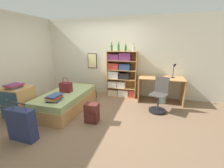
# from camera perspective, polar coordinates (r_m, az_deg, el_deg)

# --- Properties ---
(ground_plane) EXTENTS (14.00, 14.00, 0.00)m
(ground_plane) POSITION_cam_1_polar(r_m,az_deg,el_deg) (4.15, -8.34, -10.16)
(ground_plane) COLOR #84664C
(wall_back) EXTENTS (10.00, 0.09, 2.60)m
(wall_back) POSITION_cam_1_polar(r_m,az_deg,el_deg) (5.29, -1.63, 10.24)
(wall_back) COLOR beige
(wall_back) RESTS_ON ground_plane
(wall_left) EXTENTS (0.06, 10.00, 2.60)m
(wall_left) POSITION_cam_1_polar(r_m,az_deg,el_deg) (5.14, -32.75, 7.66)
(wall_left) COLOR beige
(wall_left) RESTS_ON ground_plane
(bed) EXTENTS (0.98, 1.96, 0.48)m
(bed) POSITION_cam_1_polar(r_m,az_deg,el_deg) (4.38, -16.67, -5.88)
(bed) COLOR tan
(bed) RESTS_ON ground_plane
(handbag) EXTENTS (0.30, 0.19, 0.41)m
(handbag) POSITION_cam_1_polar(r_m,az_deg,el_deg) (4.27, -17.13, -1.12)
(handbag) COLOR maroon
(handbag) RESTS_ON bed
(book_stack_on_bed) EXTENTS (0.34, 0.39, 0.13)m
(book_stack_on_bed) POSITION_cam_1_polar(r_m,az_deg,el_deg) (3.76, -21.06, -4.93)
(book_stack_on_bed) COLOR #232328
(book_stack_on_bed) RESTS_ON bed
(suitcase) EXTENTS (0.54, 0.22, 0.75)m
(suitcase) POSITION_cam_1_polar(r_m,az_deg,el_deg) (3.34, -31.09, -13.09)
(suitcase) COLOR navy
(suitcase) RESTS_ON ground_plane
(dresser) EXTENTS (0.58, 0.57, 0.76)m
(dresser) POSITION_cam_1_polar(r_m,az_deg,el_deg) (4.31, -31.95, -5.99)
(dresser) COLOR tan
(dresser) RESTS_ON ground_plane
(magazine_pile_on_dresser) EXTENTS (0.31, 0.38, 0.09)m
(magazine_pile_on_dresser) POSITION_cam_1_polar(r_m,az_deg,el_deg) (4.18, -33.24, -0.64)
(magazine_pile_on_dresser) COLOR #334C84
(magazine_pile_on_dresser) RESTS_ON dresser
(bookcase) EXTENTS (0.97, 0.35, 1.52)m
(bookcase) POSITION_cam_1_polar(r_m,az_deg,el_deg) (5.02, 3.12, 3.32)
(bookcase) COLOR tan
(bookcase) RESTS_ON ground_plane
(bottle_green) EXTENTS (0.07, 0.07, 0.26)m
(bottle_green) POSITION_cam_1_polar(r_m,az_deg,el_deg) (4.96, -0.12, 13.66)
(bottle_green) COLOR #1E6B2D
(bottle_green) RESTS_ON bookcase
(bottle_brown) EXTENTS (0.07, 0.07, 0.29)m
(bottle_brown) POSITION_cam_1_polar(r_m,az_deg,el_deg) (4.90, 2.52, 13.72)
(bottle_brown) COLOR #1E6B2D
(bottle_brown) RESTS_ON bookcase
(bottle_clear) EXTENTS (0.07, 0.07, 0.23)m
(bottle_clear) POSITION_cam_1_polar(r_m,az_deg,el_deg) (4.92, 5.22, 13.42)
(bottle_clear) COLOR #1E6B2D
(bottle_clear) RESTS_ON bookcase
(bottle_blue) EXTENTS (0.08, 0.08, 0.23)m
(bottle_blue) POSITION_cam_1_polar(r_m,az_deg,el_deg) (4.88, 8.21, 13.32)
(bottle_blue) COLOR #B7BCC1
(bottle_blue) RESTS_ON bookcase
(desk) EXTENTS (1.31, 0.68, 0.78)m
(desk) POSITION_cam_1_polar(r_m,az_deg,el_deg) (4.80, 18.07, -0.25)
(desk) COLOR tan
(desk) RESTS_ON ground_plane
(desk_lamp) EXTENTS (0.16, 0.11, 0.46)m
(desk_lamp) POSITION_cam_1_polar(r_m,az_deg,el_deg) (4.78, 22.75, 5.87)
(desk_lamp) COLOR black
(desk_lamp) RESTS_ON desk
(desk_chair) EXTENTS (0.52, 0.52, 0.92)m
(desk_chair) POSITION_cam_1_polar(r_m,az_deg,el_deg) (4.17, 17.34, -5.97)
(desk_chair) COLOR black
(desk_chair) RESTS_ON ground_plane
(backpack) EXTENTS (0.31, 0.25, 0.45)m
(backpack) POSITION_cam_1_polar(r_m,az_deg,el_deg) (3.53, -7.70, -10.92)
(backpack) COLOR #56231E
(backpack) RESTS_ON ground_plane
(waste_bin) EXTENTS (0.24, 0.24, 0.26)m
(waste_bin) POSITION_cam_1_polar(r_m,az_deg,el_deg) (4.86, 18.43, -5.20)
(waste_bin) COLOR #99C1B2
(waste_bin) RESTS_ON ground_plane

